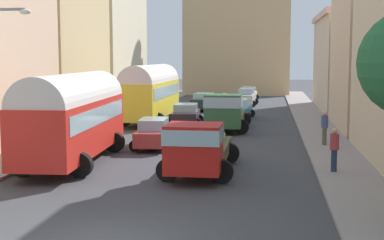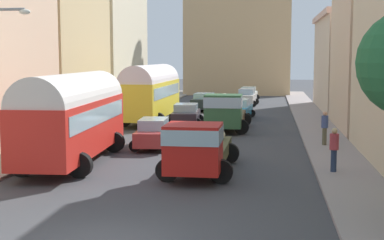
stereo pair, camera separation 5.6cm
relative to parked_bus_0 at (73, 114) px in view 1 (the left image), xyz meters
The scene contains 20 objects.
ground_plane 17.30m from the parked_bus_0, 74.78° to the left, with size 154.00×154.00×0.00m, color #3E4044.
sidewalk_left 16.92m from the parked_bus_0, 99.42° to the left, with size 2.50×70.00×0.14m, color gray.
sidewalk_right 20.42m from the parked_bus_0, 54.63° to the left, with size 2.50×70.00×0.14m, color gray.
building_left_2 16.19m from the parked_bus_0, 115.12° to the left, with size 6.04×10.53×10.60m.
building_left_3 28.02m from the parked_bus_0, 103.72° to the left, with size 5.13×12.72×13.26m.
building_right_2 20.54m from the parked_bus_0, 42.13° to the left, with size 4.21×10.06×9.58m.
building_right_3 31.15m from the parked_bus_0, 59.91° to the left, with size 5.67×14.47×8.47m.
distant_church 47.46m from the parked_bus_0, 84.52° to the left, with size 13.05×6.13×21.30m.
parked_bus_0 is the anchor object (origin of this frame).
parked_bus_1 15.94m from the parked_bus_0, 89.69° to the left, with size 3.37×9.95×4.16m.
cargo_truck_0 6.25m from the parked_bus_0, 18.02° to the right, with size 2.95×6.71×2.25m.
cargo_truck_1 12.91m from the parked_bus_0, 62.93° to the left, with size 3.11×6.77×2.45m.
car_0 19.92m from the parked_bus_0, 71.41° to the left, with size 2.41×4.48×1.53m.
car_1 31.36m from the parked_bus_0, 78.20° to the left, with size 2.34×4.25×1.64m.
car_2 37.29m from the parked_bus_0, 80.18° to the left, with size 2.35×3.89×1.50m.
car_3 5.51m from the parked_bus_0, 59.85° to the left, with size 2.30×4.21×1.53m.
car_4 15.00m from the parked_bus_0, 78.97° to the left, with size 2.48×4.19×1.47m.
car_5 25.00m from the parked_bus_0, 83.31° to the left, with size 2.47×3.93×1.56m.
pedestrian_0 11.32m from the parked_bus_0, ahead, with size 0.51×0.51×1.91m.
pedestrian_2 12.97m from the parked_bus_0, 27.18° to the left, with size 0.47×0.47×1.90m.
Camera 1 is at (4.08, -13.08, 4.73)m, focal length 52.02 mm.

